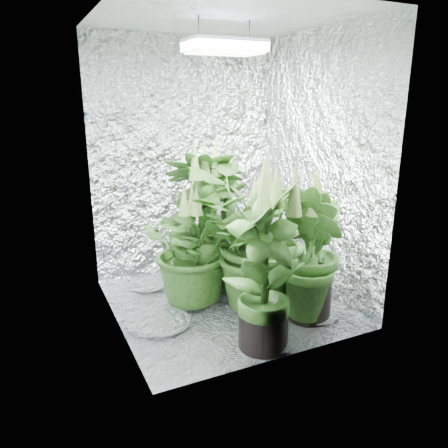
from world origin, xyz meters
TOP-DOWN VIEW (x-y plane):
  - ground at (0.00, 0.00)m, footprint 1.60×1.60m
  - walls at (0.00, 0.00)m, footprint 1.62×1.62m
  - ceiling at (0.00, 0.00)m, footprint 1.60×1.60m
  - grow_lamp at (0.00, 0.00)m, footprint 0.50×0.30m
  - plant_a at (-0.19, 0.11)m, footprint 0.87×0.87m
  - plant_b at (0.27, 0.56)m, footprint 0.73×0.73m
  - plant_c at (0.40, 0.18)m, footprint 0.55×0.55m
  - plant_d at (-0.02, 0.30)m, footprint 0.81×0.81m
  - plant_e at (0.20, -0.17)m, footprint 1.18×1.18m
  - plant_f at (-0.04, -0.64)m, footprint 0.77×0.77m
  - plant_g at (0.44, -0.46)m, footprint 0.63×0.63m
  - circulation_fan at (0.58, 0.44)m, footprint 0.20×0.34m
  - plant_label at (0.03, -0.67)m, footprint 0.05×0.04m

SIDE VIEW (x-z plane):
  - ground at x=0.00m, z-range 0.00..0.00m
  - circulation_fan at x=0.58m, z-range -0.03..0.37m
  - plant_label at x=0.03m, z-range 0.26..0.34m
  - plant_c at x=0.40m, z-range -0.04..0.89m
  - plant_a at x=-0.19m, z-range -0.03..0.92m
  - plant_g at x=0.44m, z-range -0.05..1.01m
  - plant_b at x=0.27m, z-range -0.04..1.07m
  - plant_f at x=-0.04m, z-range -0.05..1.10m
  - plant_e at x=0.20m, z-range -0.03..1.10m
  - plant_d at x=-0.02m, z-range -0.04..1.17m
  - walls at x=0.00m, z-range 0.00..2.00m
  - grow_lamp at x=0.00m, z-range 1.72..1.94m
  - ceiling at x=0.00m, z-range 2.00..2.00m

